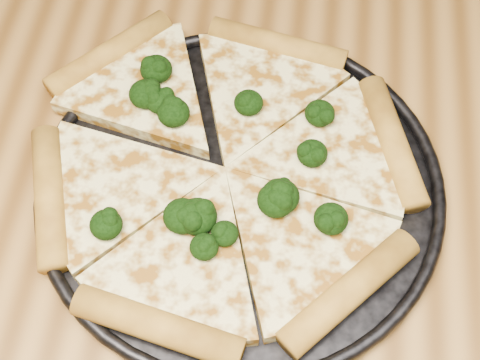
# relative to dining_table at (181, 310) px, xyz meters

# --- Properties ---
(dining_table) EXTENTS (1.20, 0.90, 0.75)m
(dining_table) POSITION_rel_dining_table_xyz_m (0.00, 0.00, 0.00)
(dining_table) COLOR olive
(dining_table) RESTS_ON ground
(pizza_pan) EXTENTS (0.33, 0.33, 0.02)m
(pizza_pan) POSITION_rel_dining_table_xyz_m (0.04, 0.07, 0.10)
(pizza_pan) COLOR black
(pizza_pan) RESTS_ON dining_table
(pizza) EXTENTS (0.34, 0.33, 0.02)m
(pizza) POSITION_rel_dining_table_xyz_m (0.03, 0.09, 0.11)
(pizza) COLOR #E6DD8C
(pizza) RESTS_ON pizza_pan
(broccoli_florets) EXTENTS (0.19, 0.19, 0.02)m
(broccoli_florets) POSITION_rel_dining_table_xyz_m (0.03, 0.08, 0.12)
(broccoli_florets) COLOR black
(broccoli_florets) RESTS_ON pizza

